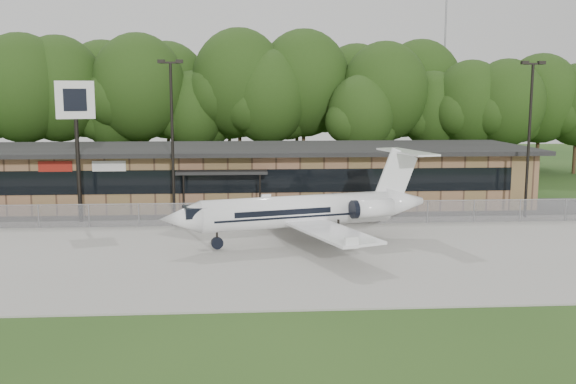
{
  "coord_description": "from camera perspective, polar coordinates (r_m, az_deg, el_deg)",
  "views": [
    {
      "loc": [
        -0.43,
        -24.1,
        8.08
      ],
      "look_at": [
        1.97,
        12.0,
        2.59
      ],
      "focal_mm": 40.0,
      "sensor_mm": 36.0,
      "label": 1
    }
  ],
  "objects": [
    {
      "name": "ground",
      "position": [
        25.42,
        -2.68,
        -9.91
      ],
      "size": [
        160.0,
        160.0,
        0.0
      ],
      "primitive_type": "plane",
      "color": "#254518",
      "rests_on": "ground"
    },
    {
      "name": "apron",
      "position": [
        33.09,
        -2.96,
        -5.44
      ],
      "size": [
        64.0,
        18.0,
        0.08
      ],
      "primitive_type": "cube",
      "color": "#9E9B93",
      "rests_on": "ground"
    },
    {
      "name": "parking_lot",
      "position": [
        44.34,
        -3.19,
        -1.85
      ],
      "size": [
        50.0,
        9.0,
        0.06
      ],
      "primitive_type": "cube",
      "color": "#383835",
      "rests_on": "ground"
    },
    {
      "name": "terminal",
      "position": [
        48.4,
        -3.27,
        1.61
      ],
      "size": [
        41.0,
        11.65,
        4.3
      ],
      "color": "#926549",
      "rests_on": "ground"
    },
    {
      "name": "fence",
      "position": [
        39.78,
        -3.12,
        -1.97
      ],
      "size": [
        46.0,
        0.04,
        1.52
      ],
      "color": "gray",
      "rests_on": "ground"
    },
    {
      "name": "treeline",
      "position": [
        66.1,
        -3.47,
        8.11
      ],
      "size": [
        72.0,
        12.0,
        15.0
      ],
      "primitive_type": null,
      "color": "#1B310F",
      "rests_on": "ground"
    },
    {
      "name": "radio_mast",
      "position": [
        75.64,
        13.74,
        11.73
      ],
      "size": [
        0.2,
        0.2,
        25.0
      ],
      "primitive_type": "cylinder",
      "color": "gray",
      "rests_on": "ground"
    },
    {
      "name": "light_pole_mid",
      "position": [
        40.91,
        -10.26,
        5.54
      ],
      "size": [
        1.55,
        0.3,
        10.23
      ],
      "color": "black",
      "rests_on": "ground"
    },
    {
      "name": "light_pole_right",
      "position": [
        44.64,
        20.68,
        5.38
      ],
      "size": [
        1.55,
        0.3,
        10.23
      ],
      "color": "black",
      "rests_on": "ground"
    },
    {
      "name": "business_jet",
      "position": [
        34.76,
        1.69,
        -1.76
      ],
      "size": [
        15.0,
        13.47,
        5.08
      ],
      "rotation": [
        0.0,
        0.0,
        0.26
      ],
      "color": "white",
      "rests_on": "ground"
    },
    {
      "name": "pole_sign",
      "position": [
        42.24,
        -18.35,
        6.51
      ],
      "size": [
        2.33,
        0.86,
        8.94
      ],
      "rotation": [
        0.0,
        0.0,
        0.26
      ],
      "color": "black",
      "rests_on": "ground"
    }
  ]
}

